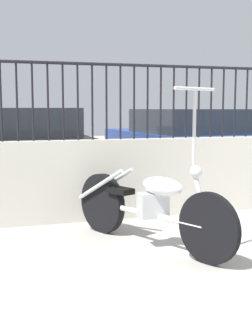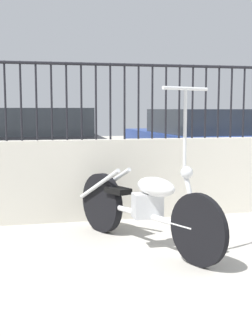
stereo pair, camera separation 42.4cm
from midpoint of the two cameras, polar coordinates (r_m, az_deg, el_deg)
name	(u,v)px [view 1 (the left image)]	position (r m, az deg, el deg)	size (l,w,h in m)	color
motorcycle_white	(143,204)	(4.64, -0.47, -4.39)	(0.98, 1.95, 1.54)	black
car_black	(23,148)	(8.10, -13.94, 2.42)	(1.97, 4.22, 1.36)	black
car_blue	(184,143)	(9.04, 5.71, 2.99)	(2.01, 4.23, 1.34)	black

